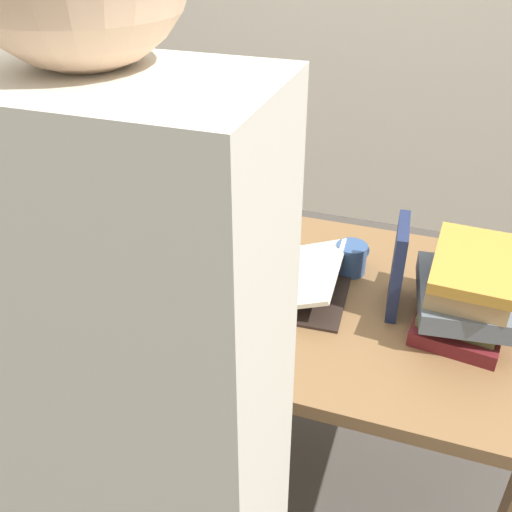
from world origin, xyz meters
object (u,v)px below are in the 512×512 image
at_px(book_standing_upright, 398,267).
at_px(reading_lamp, 146,139).
at_px(book_stack_tall, 467,292).
at_px(coffee_mug, 351,258).
at_px(open_book, 250,274).

xyz_separation_m(book_standing_upright, reading_lamp, (-0.72, 0.12, 0.19)).
bearing_deg(book_stack_tall, reading_lamp, 170.91).
distance_m(book_standing_upright, coffee_mug, 0.19).
distance_m(open_book, reading_lamp, 0.47).
bearing_deg(book_stack_tall, coffee_mug, 153.90).
bearing_deg(open_book, coffee_mug, 26.43).
xyz_separation_m(book_stack_tall, coffee_mug, (-0.29, 0.14, -0.05)).
xyz_separation_m(book_standing_upright, coffee_mug, (-0.13, 0.12, -0.07)).
bearing_deg(book_standing_upright, open_book, 178.88).
relative_size(reading_lamp, coffee_mug, 4.36).
relative_size(open_book, book_standing_upright, 2.31).
distance_m(open_book, coffee_mug, 0.28).
bearing_deg(book_stack_tall, book_standing_upright, 170.75).
height_order(open_book, book_standing_upright, book_standing_upright).
relative_size(book_stack_tall, book_standing_upright, 1.29).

